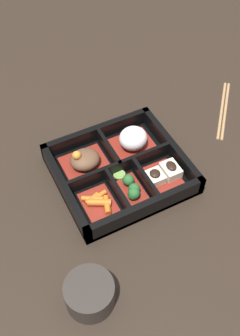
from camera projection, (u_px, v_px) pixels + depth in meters
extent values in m
plane|color=black|center=(120.00, 175.00, 0.84)|extent=(3.00, 3.00, 0.00)
cube|color=black|center=(120.00, 174.00, 0.84)|extent=(0.26, 0.24, 0.01)
cube|color=black|center=(146.00, 209.00, 0.76)|extent=(0.26, 0.01, 0.05)
cube|color=black|center=(97.00, 134.00, 0.89)|extent=(0.26, 0.01, 0.05)
cube|color=black|center=(65.00, 191.00, 0.79)|extent=(0.01, 0.24, 0.05)
cube|color=black|center=(171.00, 148.00, 0.86)|extent=(0.01, 0.24, 0.05)
cube|color=black|center=(121.00, 170.00, 0.82)|extent=(0.24, 0.01, 0.05)
cube|color=black|center=(118.00, 194.00, 0.79)|extent=(0.01, 0.10, 0.05)
cube|color=black|center=(145.00, 182.00, 0.80)|extent=(0.01, 0.10, 0.05)
cube|color=black|center=(109.00, 152.00, 0.86)|extent=(0.01, 0.11, 0.05)
cube|color=maroon|center=(86.00, 165.00, 0.85)|extent=(0.10, 0.09, 0.01)
ellipsoid|color=brown|center=(85.00, 159.00, 0.83)|extent=(0.06, 0.06, 0.03)
sphere|color=orange|center=(77.00, 155.00, 0.81)|extent=(0.02, 0.02, 0.02)
cube|color=maroon|center=(133.00, 147.00, 0.88)|extent=(0.10, 0.09, 0.01)
ellipsoid|color=silver|center=(133.00, 138.00, 0.86)|extent=(0.06, 0.06, 0.05)
cube|color=maroon|center=(99.00, 204.00, 0.78)|extent=(0.06, 0.08, 0.01)
cylinder|color=#D1661E|center=(99.00, 202.00, 0.77)|extent=(0.05, 0.03, 0.01)
cylinder|color=#D1661E|center=(92.00, 199.00, 0.78)|extent=(0.03, 0.02, 0.01)
cylinder|color=#D1661E|center=(98.00, 196.00, 0.79)|extent=(0.04, 0.02, 0.01)
cylinder|color=#D1661E|center=(92.00, 199.00, 0.78)|extent=(0.04, 0.03, 0.01)
cylinder|color=#D1661E|center=(107.00, 205.00, 0.77)|extent=(0.02, 0.04, 0.01)
cube|color=maroon|center=(131.00, 190.00, 0.80)|extent=(0.04, 0.08, 0.01)
sphere|color=#265B28|center=(134.00, 193.00, 0.78)|extent=(0.03, 0.03, 0.03)
sphere|color=#265B28|center=(135.00, 189.00, 0.79)|extent=(0.02, 0.02, 0.02)
sphere|color=#265B28|center=(129.00, 180.00, 0.80)|extent=(0.02, 0.02, 0.02)
sphere|color=#265B28|center=(133.00, 195.00, 0.78)|extent=(0.02, 0.02, 0.02)
cube|color=maroon|center=(162.00, 177.00, 0.83)|extent=(0.07, 0.08, 0.01)
cube|color=beige|center=(155.00, 177.00, 0.81)|extent=(0.04, 0.04, 0.02)
ellipsoid|color=black|center=(155.00, 173.00, 0.80)|extent=(0.02, 0.02, 0.01)
cube|color=beige|center=(171.00, 170.00, 0.82)|extent=(0.03, 0.04, 0.02)
ellipsoid|color=black|center=(171.00, 166.00, 0.81)|extent=(0.02, 0.03, 0.01)
cube|color=maroon|center=(117.00, 175.00, 0.83)|extent=(0.04, 0.04, 0.01)
cylinder|color=#75A84C|center=(119.00, 174.00, 0.82)|extent=(0.03, 0.03, 0.00)
cylinder|color=#75A84C|center=(116.00, 170.00, 0.83)|extent=(0.02, 0.02, 0.00)
cylinder|color=#75A84C|center=(119.00, 174.00, 0.82)|extent=(0.02, 0.02, 0.01)
cylinder|color=#2D2823|center=(90.00, 294.00, 0.65)|extent=(0.08, 0.08, 0.05)
cylinder|color=#597A38|center=(89.00, 288.00, 0.64)|extent=(0.07, 0.07, 0.01)
cylinder|color=#A87F51|center=(222.00, 109.00, 0.97)|extent=(0.14, 0.16, 0.01)
cylinder|color=#A87F51|center=(226.00, 110.00, 0.97)|extent=(0.14, 0.16, 0.01)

